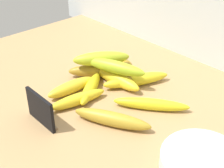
# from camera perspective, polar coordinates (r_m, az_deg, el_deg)

# --- Properties ---
(counter_top) EXTENTS (1.10, 0.76, 0.03)m
(counter_top) POSITION_cam_1_polar(r_m,az_deg,el_deg) (0.93, -3.05, -2.03)
(counter_top) COLOR #A78254
(counter_top) RESTS_ON ground
(chalkboard_sign) EXTENTS (0.11, 0.02, 0.08)m
(chalkboard_sign) POSITION_cam_1_polar(r_m,az_deg,el_deg) (0.80, -12.75, -4.68)
(chalkboard_sign) COLOR black
(chalkboard_sign) RESTS_ON counter_top
(fruit_bowl) EXTENTS (0.18, 0.18, 0.04)m
(fruit_bowl) POSITION_cam_1_polar(r_m,az_deg,el_deg) (0.70, 16.08, -13.76)
(fruit_bowl) COLOR silver
(fruit_bowl) RESTS_ON counter_top
(banana_0) EXTENTS (0.18, 0.15, 0.03)m
(banana_0) POSITION_cam_1_polar(r_m,az_deg,el_deg) (0.85, 7.09, -3.63)
(banana_0) COLOR yellow
(banana_0) RESTS_ON counter_top
(banana_1) EXTENTS (0.06, 0.17, 0.03)m
(banana_1) POSITION_cam_1_polar(r_m,az_deg,el_deg) (0.87, -6.24, -2.77)
(banana_1) COLOR yellow
(banana_1) RESTS_ON counter_top
(banana_2) EXTENTS (0.12, 0.16, 0.03)m
(banana_2) POSITION_cam_1_polar(r_m,az_deg,el_deg) (0.91, -3.69, -0.87)
(banana_2) COLOR gold
(banana_2) RESTS_ON counter_top
(banana_3) EXTENTS (0.16, 0.19, 0.04)m
(banana_3) POSITION_cam_1_polar(r_m,az_deg,el_deg) (0.99, -1.85, 2.53)
(banana_3) COLOR olive
(banana_3) RESTS_ON counter_top
(banana_4) EXTENTS (0.20, 0.05, 0.04)m
(banana_4) POSITION_cam_1_polar(r_m,az_deg,el_deg) (0.95, 0.48, 1.21)
(banana_4) COLOR yellow
(banana_4) RESTS_ON counter_top
(banana_5) EXTENTS (0.20, 0.13, 0.04)m
(banana_5) POSITION_cam_1_polar(r_m,az_deg,el_deg) (0.79, 0.01, -6.32)
(banana_5) COLOR #AE8E27
(banana_5) RESTS_ON counter_top
(banana_6) EXTENTS (0.12, 0.15, 0.04)m
(banana_6) POSITION_cam_1_polar(r_m,az_deg,el_deg) (1.00, 1.08, 2.83)
(banana_6) COLOR yellow
(banana_6) RESTS_ON counter_top
(banana_7) EXTENTS (0.12, 0.20, 0.04)m
(banana_7) POSITION_cam_1_polar(r_m,az_deg,el_deg) (0.95, 4.39, 0.76)
(banana_7) COLOR yellow
(banana_7) RESTS_ON counter_top
(banana_8) EXTENTS (0.04, 0.16, 0.04)m
(banana_8) POSITION_cam_1_polar(r_m,az_deg,el_deg) (0.92, -7.36, -0.55)
(banana_8) COLOR yellow
(banana_8) RESTS_ON counter_top
(banana_9) EXTENTS (0.14, 0.14, 0.04)m
(banana_9) POSITION_cam_1_polar(r_m,az_deg,el_deg) (0.97, 2.88, 1.99)
(banana_9) COLOR #A87B1B
(banana_9) RESTS_ON counter_top
(banana_10) EXTENTS (0.19, 0.10, 0.04)m
(banana_10) POSITION_cam_1_polar(r_m,az_deg,el_deg) (0.92, 0.51, 3.11)
(banana_10) COLOR #A1BE25
(banana_10) RESTS_ON banana_4
(banana_11) EXTENTS (0.13, 0.17, 0.04)m
(banana_11) POSITION_cam_1_polar(r_m,az_deg,el_deg) (0.97, -1.93, 4.62)
(banana_11) COLOR #A8B827
(banana_11) RESTS_ON banana_3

